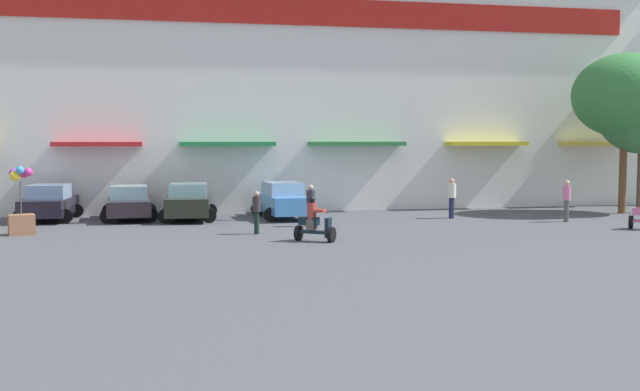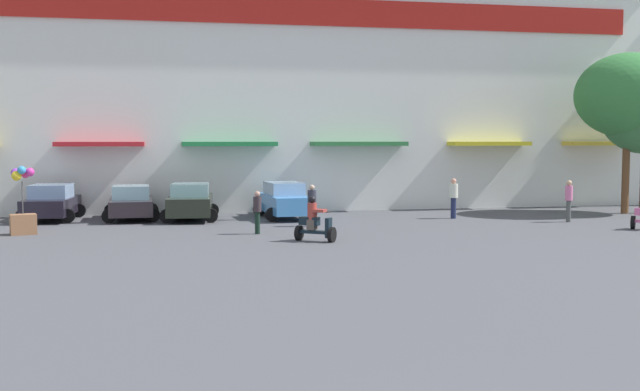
% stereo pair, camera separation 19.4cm
% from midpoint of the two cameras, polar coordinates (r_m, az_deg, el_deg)
% --- Properties ---
extents(ground_plane, '(128.00, 128.00, 0.00)m').
position_cam_midpoint_polar(ground_plane, '(19.45, -2.27, -6.09)').
color(ground_plane, '#4C4D52').
extents(colonial_building, '(43.88, 16.00, 20.95)m').
position_cam_midpoint_polar(colonial_building, '(42.22, -7.65, 12.19)').
color(colonial_building, white).
rests_on(colonial_building, ground).
extents(plaza_tree_1, '(4.87, 4.80, 7.51)m').
position_cam_midpoint_polar(plaza_tree_1, '(38.34, 21.86, 6.99)').
color(plaza_tree_1, brown).
rests_on(plaza_tree_1, ground).
extents(parked_car_0, '(2.60, 3.99, 1.56)m').
position_cam_midpoint_polar(parked_car_0, '(34.51, -19.88, -0.51)').
color(parked_car_0, black).
rests_on(parked_car_0, ground).
extents(parked_car_1, '(2.49, 4.11, 1.48)m').
position_cam_midpoint_polar(parked_car_1, '(33.87, -14.35, -0.53)').
color(parked_car_1, '#272025').
rests_on(parked_car_1, ground).
extents(parked_car_2, '(2.62, 4.05, 1.58)m').
position_cam_midpoint_polar(parked_car_2, '(33.17, -10.04, -0.48)').
color(parked_car_2, '#252C21').
rests_on(parked_car_2, ground).
extents(parked_car_3, '(2.51, 4.30, 1.60)m').
position_cam_midpoint_polar(parked_car_3, '(33.53, -3.02, -0.36)').
color(parked_car_3, '#4487CC').
rests_on(parked_car_3, ground).
extents(scooter_rider_2, '(1.42, 1.22, 1.55)m').
position_cam_midpoint_polar(scooter_rider_2, '(25.90, -0.65, -2.07)').
color(scooter_rider_2, black).
rests_on(scooter_rider_2, ground).
extents(pedestrian_0, '(0.33, 0.33, 1.77)m').
position_cam_midpoint_polar(pedestrian_0, '(33.61, 17.93, -0.15)').
color(pedestrian_0, '#4E524E').
rests_on(pedestrian_0, ground).
extents(pedestrian_1, '(0.52, 0.52, 1.77)m').
position_cam_midpoint_polar(pedestrian_1, '(33.86, 9.73, -0.01)').
color(pedestrian_1, '#1E2546').
rests_on(pedestrian_1, ground).
extents(pedestrian_2, '(0.36, 0.36, 1.68)m').
position_cam_midpoint_polar(pedestrian_2, '(30.31, -0.89, -0.54)').
color(pedestrian_2, '#2D2940').
rests_on(pedestrian_2, ground).
extents(pedestrian_3, '(0.40, 0.40, 1.59)m').
position_cam_midpoint_polar(pedestrian_3, '(27.96, -5.00, -1.04)').
color(pedestrian_3, black).
rests_on(pedestrian_3, ground).
extents(balloon_vendor_cart, '(1.03, 0.82, 2.53)m').
position_cam_midpoint_polar(balloon_vendor_cart, '(29.73, -21.78, -0.94)').
color(balloon_vendor_cart, '#956544').
rests_on(balloon_vendor_cart, ground).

